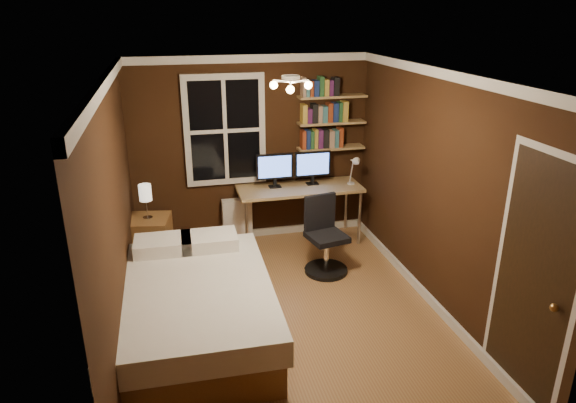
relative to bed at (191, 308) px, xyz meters
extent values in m
plane|color=brown|center=(1.00, 0.12, -0.31)|extent=(4.20, 4.20, 0.00)
cube|color=black|center=(1.00, 2.22, 0.94)|extent=(3.20, 0.04, 2.50)
cube|color=black|center=(-0.60, 0.12, 0.94)|extent=(0.04, 4.20, 2.50)
cube|color=black|center=(2.60, 0.12, 0.94)|extent=(0.04, 4.20, 2.50)
cube|color=white|center=(1.00, 0.12, 2.19)|extent=(3.20, 4.20, 0.02)
cube|color=silver|center=(0.65, 2.19, 1.24)|extent=(1.06, 0.06, 1.46)
sphere|color=#D59B4E|center=(2.55, -1.73, 0.69)|extent=(0.06, 0.06, 0.06)
cube|color=#9F7E4D|center=(2.08, 2.10, 0.94)|extent=(0.92, 0.22, 0.03)
cube|color=#9F7E4D|center=(2.08, 2.10, 1.29)|extent=(0.92, 0.22, 0.03)
cube|color=#9F7E4D|center=(2.08, 2.10, 1.64)|extent=(0.92, 0.22, 0.03)
cube|color=brown|center=(0.00, -0.03, -0.14)|extent=(1.50, 2.11, 0.33)
cube|color=silver|center=(0.00, -0.03, 0.15)|extent=(1.59, 2.17, 0.25)
cube|color=white|center=(-0.23, 0.78, 0.34)|extent=(0.61, 0.43, 0.15)
cube|color=white|center=(0.27, 0.77, 0.34)|extent=(0.61, 0.43, 0.15)
cube|color=brown|center=(-0.40, 1.66, 0.00)|extent=(0.58, 0.58, 0.63)
cube|color=silver|center=(0.76, 2.11, -0.01)|extent=(0.40, 0.14, 0.60)
cube|color=#9F7E4D|center=(1.59, 1.89, 0.46)|extent=(1.67, 0.63, 0.04)
cylinder|color=beige|center=(0.81, 1.62, 0.06)|extent=(0.04, 0.04, 0.75)
cylinder|color=beige|center=(2.36, 1.62, 0.06)|extent=(0.04, 0.04, 0.75)
cylinder|color=beige|center=(0.81, 2.16, 0.06)|extent=(0.04, 0.04, 0.75)
cylinder|color=beige|center=(2.36, 2.16, 0.06)|extent=(0.04, 0.04, 0.75)
cylinder|color=black|center=(1.68, 0.94, -0.29)|extent=(0.52, 0.52, 0.05)
cylinder|color=silver|center=(1.68, 0.94, -0.07)|extent=(0.06, 0.06, 0.39)
cube|color=black|center=(1.68, 0.94, 0.16)|extent=(0.51, 0.51, 0.07)
cube|color=black|center=(1.64, 1.13, 0.42)|extent=(0.41, 0.13, 0.45)
camera|label=1|loc=(-0.09, -4.40, 2.73)|focal=32.00mm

